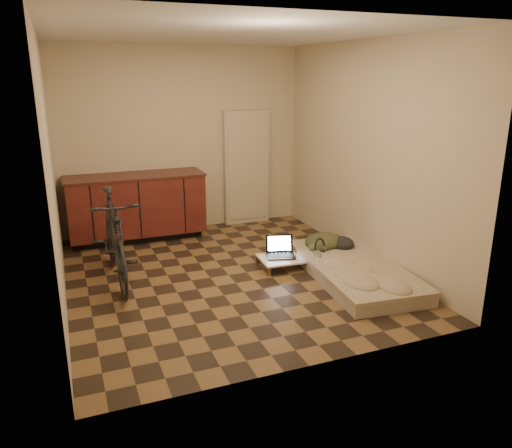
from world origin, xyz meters
name	(u,v)px	position (x,y,z in m)	size (l,w,h in m)	color
room_shell	(227,162)	(0.00, 0.00, 1.30)	(3.50, 4.00, 2.60)	brown
cabinets	(137,207)	(-0.75, 1.70, 0.47)	(1.84, 0.62, 0.91)	black
appliance_panel	(246,168)	(0.95, 1.94, 0.85)	(0.70, 0.10, 1.70)	beige
bicycle	(114,234)	(-1.20, 0.27, 0.56)	(0.51, 1.73, 1.12)	black
futon	(353,270)	(1.30, -0.57, 0.08)	(1.11, 2.01, 0.17)	#B4A590
clothing_pile	(329,237)	(1.35, 0.08, 0.27)	(0.53, 0.44, 0.21)	#383E24
headphones	(320,247)	(1.09, -0.15, 0.25)	(0.26, 0.24, 0.17)	black
lap_desk	(289,258)	(0.76, 0.00, 0.10)	(0.74, 0.50, 0.12)	brown
laptop	(280,251)	(0.68, 0.08, 0.17)	(0.40, 0.37, 0.23)	black
mouse	(305,254)	(0.97, -0.02, 0.13)	(0.05, 0.09, 0.03)	white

